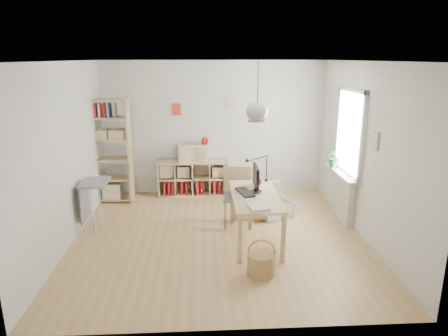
{
  "coord_description": "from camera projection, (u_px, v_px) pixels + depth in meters",
  "views": [
    {
      "loc": [
        -0.24,
        -5.81,
        2.75
      ],
      "look_at": [
        0.1,
        0.3,
        1.05
      ],
      "focal_mm": 32.0,
      "sensor_mm": 36.0,
      "label": 1
    }
  ],
  "objects": [
    {
      "name": "keyboard",
      "position": [
        245.0,
        192.0,
        6.09
      ],
      "size": [
        0.28,
        0.49,
        0.02
      ],
      "primitive_type": "cube",
      "rotation": [
        0.0,
        0.0,
        0.25
      ],
      "color": "black",
      "rests_on": "desk"
    },
    {
      "name": "windowsill",
      "position": [
        342.0,
        174.0,
        6.8
      ],
      "size": [
        0.22,
        1.2,
        0.06
      ],
      "primitive_type": "cube",
      "color": "white",
      "rests_on": "radiator"
    },
    {
      "name": "task_lamp",
      "position": [
        255.0,
        165.0,
        6.54
      ],
      "size": [
        0.4,
        0.15,
        0.42
      ],
      "color": "black",
      "rests_on": "desk"
    },
    {
      "name": "desk",
      "position": [
        255.0,
        200.0,
        6.04
      ],
      "size": [
        0.7,
        1.5,
        0.75
      ],
      "color": "#D3B679",
      "rests_on": "ground"
    },
    {
      "name": "red_vase",
      "position": [
        205.0,
        141.0,
        7.98
      ],
      "size": [
        0.13,
        0.13,
        0.16
      ],
      "primitive_type": "ellipsoid",
      "color": "maroon",
      "rests_on": "drawer_chest"
    },
    {
      "name": "storage_chest",
      "position": [
        274.0,
        206.0,
        7.11
      ],
      "size": [
        0.75,
        0.79,
        0.59
      ],
      "rotation": [
        0.0,
        0.0,
        0.4
      ],
      "color": "#BCBCB7",
      "rests_on": "ground"
    },
    {
      "name": "monitor",
      "position": [
        256.0,
        177.0,
        6.07
      ],
      "size": [
        0.19,
        0.48,
        0.42
      ],
      "rotation": [
        0.0,
        0.0,
        -0.01
      ],
      "color": "black",
      "rests_on": "desk"
    },
    {
      "name": "room_shell",
      "position": [
        257.0,
        112.0,
        5.68
      ],
      "size": [
        4.5,
        4.5,
        4.5
      ],
      "color": "white",
      "rests_on": "ground"
    },
    {
      "name": "paper_tray",
      "position": [
        258.0,
        207.0,
        5.48
      ],
      "size": [
        0.3,
        0.35,
        0.03
      ],
      "primitive_type": "cube",
      "rotation": [
        0.0,
        0.0,
        0.16
      ],
      "color": "white",
      "rests_on": "desk"
    },
    {
      "name": "drawer_chest",
      "position": [
        192.0,
        153.0,
        8.04
      ],
      "size": [
        0.64,
        0.38,
        0.34
      ],
      "primitive_type": "cube",
      "rotation": [
        0.0,
        0.0,
        0.2
      ],
      "color": "#D1BB89",
      "rests_on": "cube_shelf"
    },
    {
      "name": "wicker_basket",
      "position": [
        261.0,
        263.0,
        5.19
      ],
      "size": [
        0.37,
        0.36,
        0.5
      ],
      "rotation": [
        0.0,
        0.0,
        -0.08
      ],
      "color": "#A08148",
      "rests_on": "ground"
    },
    {
      "name": "tall_bookshelf",
      "position": [
        109.0,
        147.0,
        7.67
      ],
      "size": [
        0.8,
        0.38,
        2.0
      ],
      "color": "#D3B679",
      "rests_on": "ground"
    },
    {
      "name": "chair",
      "position": [
        237.0,
        192.0,
        6.72
      ],
      "size": [
        0.5,
        0.5,
        0.97
      ],
      "rotation": [
        0.0,
        0.0,
        -0.06
      ],
      "color": "gray",
      "rests_on": "ground"
    },
    {
      "name": "yarn_ball",
      "position": [
        257.0,
        181.0,
        6.42
      ],
      "size": [
        0.15,
        0.15,
        0.15
      ],
      "primitive_type": "sphere",
      "color": "#4C0A0F",
      "rests_on": "desk"
    },
    {
      "name": "side_table",
      "position": [
        91.0,
        192.0,
        6.38
      ],
      "size": [
        0.4,
        0.55,
        0.85
      ],
      "color": "gray",
      "rests_on": "ground"
    },
    {
      "name": "potted_plant",
      "position": [
        335.0,
        157.0,
        7.08
      ],
      "size": [
        0.32,
        0.28,
        0.35
      ],
      "primitive_type": "imported",
      "rotation": [
        0.0,
        0.0,
        -0.02
      ],
      "color": "#265821",
      "rests_on": "windowsill"
    },
    {
      "name": "radiator",
      "position": [
        343.0,
        198.0,
        6.92
      ],
      "size": [
        0.1,
        0.8,
        0.8
      ],
      "primitive_type": "cube",
      "color": "silver",
      "rests_on": "ground"
    },
    {
      "name": "cube_shelf",
      "position": [
        192.0,
        180.0,
        8.23
      ],
      "size": [
        1.4,
        0.38,
        0.72
      ],
      "color": "#D1BB89",
      "rests_on": "ground"
    },
    {
      "name": "ground",
      "position": [
        219.0,
        237.0,
        6.34
      ],
      "size": [
        4.5,
        4.5,
        0.0
      ],
      "primitive_type": "plane",
      "color": "tan",
      "rests_on": "ground"
    },
    {
      "name": "window_unit",
      "position": [
        351.0,
        132.0,
        6.62
      ],
      "size": [
        0.07,
        1.16,
        1.46
      ],
      "color": "white",
      "rests_on": "ground"
    }
  ]
}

